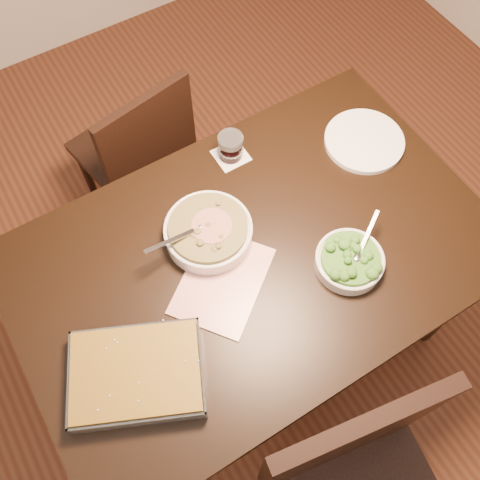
{
  "coord_description": "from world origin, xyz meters",
  "views": [
    {
      "loc": [
        -0.4,
        -0.57,
        2.15
      ],
      "look_at": [
        -0.02,
        0.04,
        0.8
      ],
      "focal_mm": 40.0,
      "sensor_mm": 36.0,
      "label": 1
    }
  ],
  "objects_px": {
    "stew_bowl": "(208,231)",
    "baking_dish": "(137,374)",
    "table": "(253,268)",
    "dinner_plate": "(364,141)",
    "wine_tumbler": "(231,146)",
    "broccoli_bowl": "(349,261)",
    "chair_far": "(139,151)"
  },
  "relations": [
    {
      "from": "stew_bowl",
      "to": "dinner_plate",
      "type": "relative_size",
      "value": 1.11
    },
    {
      "from": "broccoli_bowl",
      "to": "baking_dish",
      "type": "height_order",
      "value": "broccoli_bowl"
    },
    {
      "from": "chair_far",
      "to": "broccoli_bowl",
      "type": "bearing_deg",
      "value": 96.26
    },
    {
      "from": "baking_dish",
      "to": "wine_tumbler",
      "type": "bearing_deg",
      "value": 64.99
    },
    {
      "from": "table",
      "to": "broccoli_bowl",
      "type": "xyz_separation_m",
      "value": [
        0.21,
        -0.17,
        0.12
      ]
    },
    {
      "from": "wine_tumbler",
      "to": "baking_dish",
      "type": "bearing_deg",
      "value": -139.73
    },
    {
      "from": "baking_dish",
      "to": "chair_far",
      "type": "height_order",
      "value": "chair_far"
    },
    {
      "from": "baking_dish",
      "to": "dinner_plate",
      "type": "relative_size",
      "value": 1.59
    },
    {
      "from": "stew_bowl",
      "to": "wine_tumbler",
      "type": "bearing_deg",
      "value": 46.7
    },
    {
      "from": "table",
      "to": "chair_far",
      "type": "bearing_deg",
      "value": 94.61
    },
    {
      "from": "table",
      "to": "broccoli_bowl",
      "type": "bearing_deg",
      "value": -38.53
    },
    {
      "from": "broccoli_bowl",
      "to": "wine_tumbler",
      "type": "distance_m",
      "value": 0.52
    },
    {
      "from": "stew_bowl",
      "to": "chair_far",
      "type": "relative_size",
      "value": 0.35
    },
    {
      "from": "broccoli_bowl",
      "to": "dinner_plate",
      "type": "distance_m",
      "value": 0.46
    },
    {
      "from": "table",
      "to": "chair_far",
      "type": "distance_m",
      "value": 0.77
    },
    {
      "from": "stew_bowl",
      "to": "broccoli_bowl",
      "type": "height_order",
      "value": "stew_bowl"
    },
    {
      "from": "table",
      "to": "broccoli_bowl",
      "type": "height_order",
      "value": "broccoli_bowl"
    },
    {
      "from": "stew_bowl",
      "to": "baking_dish",
      "type": "xyz_separation_m",
      "value": [
        -0.36,
        -0.26,
        -0.01
      ]
    },
    {
      "from": "baking_dish",
      "to": "dinner_plate",
      "type": "bearing_deg",
      "value": 42.05
    },
    {
      "from": "broccoli_bowl",
      "to": "wine_tumbler",
      "type": "bearing_deg",
      "value": 99.69
    },
    {
      "from": "table",
      "to": "dinner_plate",
      "type": "height_order",
      "value": "dinner_plate"
    },
    {
      "from": "baking_dish",
      "to": "table",
      "type": "bearing_deg",
      "value": 42.59
    },
    {
      "from": "table",
      "to": "dinner_plate",
      "type": "bearing_deg",
      "value": 16.88
    },
    {
      "from": "table",
      "to": "broccoli_bowl",
      "type": "relative_size",
      "value": 6.67
    },
    {
      "from": "wine_tumbler",
      "to": "chair_far",
      "type": "bearing_deg",
      "value": 115.09
    },
    {
      "from": "baking_dish",
      "to": "wine_tumbler",
      "type": "distance_m",
      "value": 0.75
    },
    {
      "from": "table",
      "to": "baking_dish",
      "type": "bearing_deg",
      "value": -162.13
    },
    {
      "from": "baking_dish",
      "to": "wine_tumbler",
      "type": "relative_size",
      "value": 4.62
    },
    {
      "from": "wine_tumbler",
      "to": "chair_far",
      "type": "distance_m",
      "value": 0.55
    },
    {
      "from": "table",
      "to": "wine_tumbler",
      "type": "height_order",
      "value": "wine_tumbler"
    },
    {
      "from": "table",
      "to": "wine_tumbler",
      "type": "relative_size",
      "value": 15.58
    },
    {
      "from": "wine_tumbler",
      "to": "dinner_plate",
      "type": "xyz_separation_m",
      "value": [
        0.4,
        -0.18,
        -0.04
      ]
    }
  ]
}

